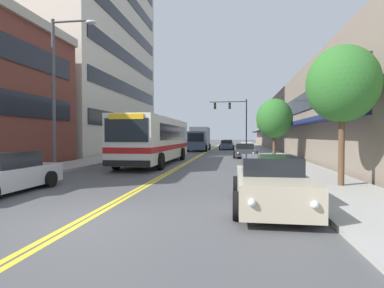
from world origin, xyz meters
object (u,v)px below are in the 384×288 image
(car_beige_parked_left_near, at_px, (164,148))
(street_tree_right_mid, at_px, (274,118))
(car_dark_grey_parked_right_mid, at_px, (245,151))
(fire_hydrant, at_px, (285,164))
(car_navy_moving_second, at_px, (228,143))
(street_lamp_left_near, at_px, (60,82))
(traffic_signal_mast, at_px, (234,114))
(car_slate_blue_moving_lead, at_px, (227,145))
(street_tree_right_near, at_px, (342,84))
(city_bus, at_px, (156,138))
(car_champagne_parked_right_foreground, at_px, (270,184))
(box_truck, at_px, (199,139))

(car_beige_parked_left_near, distance_m, street_tree_right_mid, 14.04)
(car_dark_grey_parked_right_mid, bearing_deg, fire_hydrant, -82.80)
(car_navy_moving_second, bearing_deg, car_dark_grey_parked_right_mid, -86.25)
(car_dark_grey_parked_right_mid, relative_size, street_lamp_left_near, 0.64)
(traffic_signal_mast, bearing_deg, car_slate_blue_moving_lead, -128.95)
(traffic_signal_mast, xyz_separation_m, street_lamp_left_near, (-8.40, -31.92, -0.72))
(traffic_signal_mast, bearing_deg, street_tree_right_near, -83.46)
(car_navy_moving_second, height_order, street_lamp_left_near, street_lamp_left_near)
(city_bus, distance_m, car_dark_grey_parked_right_mid, 9.73)
(street_lamp_left_near, bearing_deg, car_dark_grey_parked_right_mid, 56.92)
(car_beige_parked_left_near, bearing_deg, street_tree_right_near, -60.68)
(car_slate_blue_moving_lead, distance_m, street_tree_right_near, 33.02)
(city_bus, height_order, car_slate_blue_moving_lead, city_bus)
(car_champagne_parked_right_foreground, height_order, street_tree_right_near, street_tree_right_near)
(car_slate_blue_moving_lead, height_order, box_truck, box_truck)
(car_dark_grey_parked_right_mid, bearing_deg, street_tree_right_mid, -63.21)
(car_champagne_parked_right_foreground, distance_m, traffic_signal_mast, 37.48)
(car_dark_grey_parked_right_mid, bearing_deg, street_lamp_left_near, -123.08)
(car_beige_parked_left_near, distance_m, box_truck, 8.15)
(car_beige_parked_left_near, bearing_deg, car_navy_moving_second, 78.28)
(car_dark_grey_parked_right_mid, relative_size, car_slate_blue_moving_lead, 1.11)
(traffic_signal_mast, bearing_deg, car_champagne_parked_right_foreground, -88.52)
(street_tree_right_mid, bearing_deg, car_champagne_parked_right_foreground, -97.67)
(car_navy_moving_second, relative_size, fire_hydrant, 6.04)
(fire_hydrant, bearing_deg, car_navy_moving_second, 94.65)
(car_navy_moving_second, relative_size, traffic_signal_mast, 0.65)
(street_lamp_left_near, bearing_deg, box_truck, 81.84)
(city_bus, xyz_separation_m, car_dark_grey_parked_right_mid, (6.45, 7.18, -1.18))
(car_slate_blue_moving_lead, height_order, street_lamp_left_near, street_lamp_left_near)
(traffic_signal_mast, height_order, street_lamp_left_near, street_lamp_left_near)
(car_dark_grey_parked_right_mid, xyz_separation_m, car_navy_moving_second, (-2.31, 35.25, -0.01))
(car_beige_parked_left_near, xyz_separation_m, car_slate_blue_moving_lead, (6.64, 11.75, -0.02))
(box_truck, distance_m, street_tree_right_mid, 17.87)
(car_champagne_parked_right_foreground, distance_m, street_tree_right_near, 5.43)
(city_bus, distance_m, street_tree_right_mid, 9.19)
(car_slate_blue_moving_lead, distance_m, street_tree_right_mid, 20.92)
(traffic_signal_mast, bearing_deg, street_lamp_left_near, -104.75)
(car_beige_parked_left_near, distance_m, fire_hydrant, 19.72)
(car_slate_blue_moving_lead, bearing_deg, city_bus, -100.63)
(car_champagne_parked_right_foreground, xyz_separation_m, street_tree_right_near, (2.92, 3.31, 3.17))
(box_truck, bearing_deg, car_beige_parked_left_near, -112.67)
(car_navy_moving_second, bearing_deg, car_slate_blue_moving_lead, -89.25)
(box_truck, bearing_deg, car_dark_grey_parked_right_mid, -64.84)
(city_bus, distance_m, car_slate_blue_moving_lead, 23.80)
(street_tree_right_mid, bearing_deg, car_navy_moving_second, 96.38)
(city_bus, bearing_deg, fire_hydrant, -33.06)
(car_slate_blue_moving_lead, bearing_deg, car_dark_grey_parked_right_mid, -82.73)
(car_slate_blue_moving_lead, bearing_deg, street_tree_right_near, -81.25)
(car_navy_moving_second, height_order, street_tree_right_near, street_tree_right_near)
(box_truck, bearing_deg, car_navy_moving_second, 82.02)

